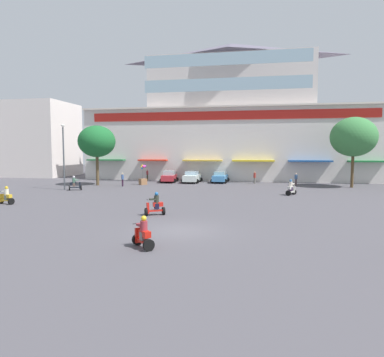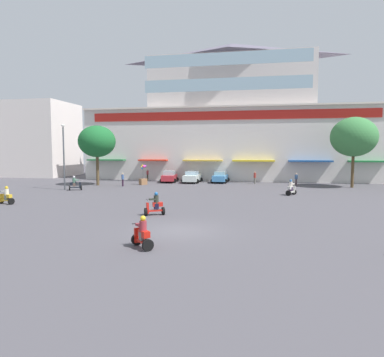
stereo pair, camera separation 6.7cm
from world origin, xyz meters
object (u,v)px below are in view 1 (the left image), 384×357
object	(u,v)px
parked_car_1	(192,177)
scooter_rider_4	(75,184)
parked_car_0	(169,176)
balloon_vendor_cart	(143,177)
scooter_rider_1	(155,206)
scooter_rider_3	(143,235)
pedestrian_0	(147,174)
pedestrian_1	(123,179)
scooter_rider_0	(291,189)
pedestrian_3	(255,177)
plaza_tree_0	(97,142)
plaza_tree_1	(354,137)
parked_car_2	(220,177)
pedestrian_2	(296,178)
scooter_rider_2	(6,197)
streetlamp_near	(64,152)

from	to	relation	value
parked_car_1	scooter_rider_4	distance (m)	15.45
parked_car_0	balloon_vendor_cart	distance (m)	4.56
scooter_rider_1	scooter_rider_4	size ratio (longest dim) A/B	0.99
parked_car_0	scooter_rider_4	size ratio (longest dim) A/B	2.59
scooter_rider_3	pedestrian_0	world-z (taller)	pedestrian_0
pedestrian_1	balloon_vendor_cart	distance (m)	2.95
scooter_rider_0	balloon_vendor_cart	size ratio (longest dim) A/B	0.61
scooter_rider_1	pedestrian_3	distance (m)	24.14
plaza_tree_0	plaza_tree_1	world-z (taller)	plaza_tree_1
scooter_rider_0	pedestrian_3	distance (m)	11.42
scooter_rider_1	balloon_vendor_cart	distance (m)	20.91
parked_car_1	parked_car_2	xyz separation A→B (m)	(3.67, 0.64, -0.02)
parked_car_1	parked_car_2	distance (m)	3.73
pedestrian_3	pedestrian_0	bearing A→B (deg)	174.14
parked_car_1	pedestrian_3	size ratio (longest dim) A/B	2.82
plaza_tree_1	scooter_rider_3	bearing A→B (deg)	-118.92
pedestrian_0	pedestrian_2	bearing A→B (deg)	-7.86
scooter_rider_1	scooter_rider_3	bearing A→B (deg)	-77.43
parked_car_1	scooter_rider_0	xyz separation A→B (m)	(11.73, -11.05, -0.13)
scooter_rider_2	scooter_rider_4	distance (m)	9.99
parked_car_0	pedestrian_1	distance (m)	7.50
plaza_tree_1	pedestrian_1	xyz separation A→B (m)	(-26.60, -3.67, -4.89)
scooter_rider_2	pedestrian_1	xyz separation A→B (m)	(4.06, 14.72, 0.33)
plaza_tree_1	scooter_rider_1	size ratio (longest dim) A/B	5.19
parked_car_1	streetlamp_near	size ratio (longest dim) A/B	0.63
streetlamp_near	balloon_vendor_cart	bearing A→B (deg)	46.63
scooter_rider_0	pedestrian_2	size ratio (longest dim) A/B	1.00
scooter_rider_2	pedestrian_2	world-z (taller)	pedestrian_2
streetlamp_near	scooter_rider_2	bearing A→B (deg)	-85.58
plaza_tree_1	parked_car_1	world-z (taller)	plaza_tree_1
scooter_rider_0	scooter_rider_1	world-z (taller)	scooter_rider_1
scooter_rider_1	pedestrian_2	world-z (taller)	scooter_rider_1
plaza_tree_0	scooter_rider_2	bearing A→B (deg)	-92.06
scooter_rider_2	pedestrian_0	bearing A→B (deg)	78.04
scooter_rider_4	plaza_tree_0	bearing A→B (deg)	89.55
pedestrian_3	balloon_vendor_cart	distance (m)	14.21
scooter_rider_4	balloon_vendor_cart	distance (m)	8.88
parked_car_2	scooter_rider_4	xyz separation A→B (m)	(-14.51, -11.65, -0.10)
parked_car_0	scooter_rider_0	world-z (taller)	parked_car_0
pedestrian_0	pedestrian_3	bearing A→B (deg)	-5.86
parked_car_2	scooter_rider_2	bearing A→B (deg)	-124.78
scooter_rider_1	parked_car_2	bearing A→B (deg)	85.63
pedestrian_3	scooter_rider_1	bearing A→B (deg)	-105.31
plaza_tree_1	parked_car_0	size ratio (longest dim) A/B	1.99
scooter_rider_3	parked_car_0	bearing A→B (deg)	102.09
scooter_rider_0	pedestrian_3	world-z (taller)	pedestrian_3
parked_car_0	balloon_vendor_cart	world-z (taller)	balloon_vendor_cart
scooter_rider_2	plaza_tree_0	bearing A→B (deg)	87.94
pedestrian_2	pedestrian_3	world-z (taller)	pedestrian_3
parked_car_1	pedestrian_1	bearing A→B (deg)	-139.32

